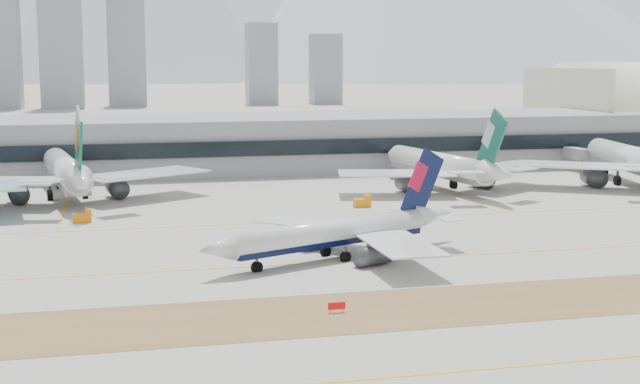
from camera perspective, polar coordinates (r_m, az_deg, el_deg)
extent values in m
plane|color=#9E9B94|center=(143.85, 2.22, -3.97)|extent=(3000.00, 3000.00, 0.00)
cube|color=brown|center=(114.29, 6.57, -7.32)|extent=(360.00, 18.00, 0.06)
cube|color=yellow|center=(139.16, 2.78, -4.39)|extent=(360.00, 0.45, 0.04)
cube|color=yellow|center=(94.03, 11.43, -10.96)|extent=(360.00, 0.45, 0.04)
cube|color=yellow|center=(172.35, -0.46, -1.86)|extent=(360.00, 0.45, 0.04)
cylinder|color=white|center=(138.88, 0.67, -2.60)|extent=(34.51, 17.84, 3.92)
cube|color=black|center=(139.10, 0.66, -3.04)|extent=(33.61, 17.02, 1.77)
cone|color=white|center=(127.63, -6.75, -3.66)|extent=(6.59, 5.78, 3.92)
cone|color=white|center=(152.90, 7.21, -1.45)|extent=(8.88, 6.77, 3.92)
cube|color=white|center=(150.27, -0.46, -1.98)|extent=(20.00, 19.90, 0.24)
cube|color=white|center=(155.50, 5.51, -1.14)|extent=(6.25, 6.43, 0.16)
cylinder|color=#3F4247|center=(146.65, -0.25, -3.10)|extent=(6.66, 5.08, 2.94)
cube|color=#3F4247|center=(146.41, -0.25, -2.65)|extent=(2.40, 1.26, 1.37)
cube|color=white|center=(133.68, 5.09, -3.33)|extent=(9.33, 19.56, 0.24)
cube|color=white|center=(148.23, 8.16, -1.67)|extent=(3.99, 5.80, 0.16)
cylinder|color=#3F4247|center=(135.52, 3.41, -4.08)|extent=(6.66, 5.08, 2.94)
cube|color=#3F4247|center=(135.27, 3.42, -3.60)|extent=(2.40, 1.26, 1.37)
cube|color=#09123B|center=(150.34, 6.57, 0.50)|extent=(9.04, 4.17, 12.29)
cube|color=#B60C35|center=(149.49, 6.30, 0.98)|extent=(4.19, 2.13, 5.27)
cylinder|color=#3F4247|center=(131.88, -4.06, -4.62)|extent=(0.47, 0.47, 2.35)
cylinder|color=black|center=(132.00, -4.06, -4.83)|extent=(1.89, 1.33, 1.77)
cylinder|color=#3F4247|center=(138.16, 1.64, -3.99)|extent=(0.47, 0.47, 2.35)
cylinder|color=black|center=(138.27, 1.64, -4.19)|extent=(1.89, 1.33, 1.77)
cylinder|color=#3F4247|center=(142.10, 0.36, -3.64)|extent=(0.47, 0.47, 2.35)
cylinder|color=black|center=(142.20, 0.36, -3.83)|extent=(1.89, 1.33, 1.77)
cylinder|color=white|center=(207.37, -15.94, 1.38)|extent=(12.63, 44.93, 5.89)
cube|color=slate|center=(207.57, -15.92, 0.93)|extent=(11.62, 43.91, 2.65)
cone|color=white|center=(232.75, -16.64, 2.10)|extent=(6.86, 7.63, 5.89)
cone|color=white|center=(180.44, -14.99, 0.63)|extent=(7.34, 10.68, 5.89)
cube|color=white|center=(203.37, -11.27, 1.16)|extent=(30.93, 25.61, 0.35)
cube|color=white|center=(183.29, -12.69, 0.97)|extent=(9.32, 7.58, 0.24)
cylinder|color=#3F4247|center=(205.77, -12.85, 0.28)|extent=(5.50, 8.01, 4.42)
cube|color=#3F4247|center=(205.53, -12.86, 0.77)|extent=(0.91, 3.12, 2.06)
cube|color=white|center=(181.45, -17.47, 0.71)|extent=(8.84, 5.60, 0.24)
cylinder|color=#3F4247|center=(203.49, -18.75, -0.05)|extent=(5.50, 8.01, 4.42)
cube|color=#3F4247|center=(203.25, -18.77, 0.44)|extent=(0.91, 3.12, 2.06)
cube|color=#0D5E3B|center=(182.70, -15.20, 2.92)|extent=(2.41, 12.26, 15.80)
cube|color=#D9570C|center=(183.78, -15.27, 3.49)|extent=(1.49, 5.59, 6.76)
cylinder|color=#3F4247|center=(224.66, -16.37, 0.68)|extent=(0.71, 0.71, 3.54)
cylinder|color=black|center=(224.76, -16.36, 0.49)|extent=(1.42, 2.78, 2.65)
cylinder|color=#3F4247|center=(206.39, -16.91, -0.02)|extent=(0.71, 0.71, 3.54)
cylinder|color=black|center=(206.50, -16.90, -0.22)|extent=(1.42, 2.78, 2.65)
cylinder|color=#3F4247|center=(207.20, -14.80, 0.10)|extent=(0.71, 0.71, 3.54)
cylinder|color=black|center=(207.31, -14.79, -0.10)|extent=(1.42, 2.78, 2.65)
cylinder|color=white|center=(216.62, 7.60, 1.80)|extent=(12.19, 41.74, 5.48)
cube|color=slate|center=(216.80, 7.60, 1.41)|extent=(11.24, 40.79, 2.46)
cone|color=white|center=(237.37, 4.69, 2.43)|extent=(6.44, 7.14, 5.48)
cone|color=white|center=(195.31, 11.36, 1.18)|extent=(6.91, 9.97, 5.48)
cube|color=white|center=(219.53, 11.74, 1.57)|extent=(28.71, 23.99, 0.33)
cube|color=white|center=(200.71, 12.77, 1.45)|extent=(8.66, 7.10, 0.22)
cylinder|color=#3F4247|center=(219.43, 10.25, 0.82)|extent=(5.18, 7.48, 4.11)
cube|color=#3F4247|center=(219.22, 10.26, 1.24)|extent=(0.88, 2.90, 1.92)
cube|color=white|center=(204.30, 4.88, 1.21)|extent=(28.28, 17.48, 0.33)
cube|color=white|center=(192.82, 9.32, 1.27)|extent=(8.18, 5.12, 0.22)
cylinder|color=#3F4247|center=(209.40, 5.72, 0.55)|extent=(5.18, 7.48, 4.11)
cube|color=#3F4247|center=(209.18, 5.72, 0.99)|extent=(0.88, 2.90, 1.92)
cube|color=#145A4D|center=(196.98, 10.95, 3.16)|extent=(2.36, 11.38, 14.69)
cube|color=silver|center=(197.79, 10.77, 3.65)|extent=(1.44, 5.19, 6.29)
cylinder|color=#3F4247|center=(230.75, 5.61, 1.15)|extent=(0.66, 0.66, 3.29)
cylinder|color=black|center=(230.84, 5.61, 0.98)|extent=(1.35, 2.59, 2.46)
cylinder|color=#3F4247|center=(214.41, 6.92, 0.57)|extent=(0.66, 0.66, 3.29)
cylinder|color=black|center=(214.51, 6.91, 0.39)|extent=(1.35, 2.59, 2.46)
cylinder|color=#3F4247|center=(218.01, 8.54, 0.67)|extent=(0.66, 0.66, 3.29)
cylinder|color=black|center=(218.10, 8.54, 0.49)|extent=(1.35, 2.59, 2.46)
cylinder|color=white|center=(235.15, 19.32, 2.07)|extent=(13.78, 45.72, 6.00)
cube|color=slate|center=(235.33, 19.30, 1.67)|extent=(12.74, 44.67, 2.70)
cone|color=white|center=(259.33, 17.11, 2.73)|extent=(7.11, 7.87, 6.00)
cube|color=white|center=(223.24, 16.12, 1.66)|extent=(31.42, 26.46, 0.36)
cylinder|color=#3F4247|center=(228.28, 17.12, 0.92)|extent=(5.74, 8.23, 4.50)
cube|color=#3F4247|center=(228.06, 17.14, 1.37)|extent=(0.99, 3.18, 2.10)
cylinder|color=#3F4247|center=(251.56, 17.77, 1.43)|extent=(0.72, 0.72, 3.60)
cylinder|color=black|center=(251.65, 17.76, 1.26)|extent=(1.50, 2.84, 2.70)
cylinder|color=#3F4247|center=(233.07, 18.50, 0.86)|extent=(0.72, 0.72, 3.60)
cylinder|color=black|center=(233.16, 18.49, 0.68)|extent=(1.50, 2.84, 2.70)
cube|color=gray|center=(254.19, -4.76, 3.17)|extent=(280.00, 42.00, 15.00)
cube|color=black|center=(233.01, -3.96, 2.80)|extent=(280.00, 1.20, 4.00)
cube|color=silver|center=(308.52, 15.35, 5.07)|extent=(2.00, 57.00, 27.90)
cube|color=red|center=(110.83, 1.08, -7.30)|extent=(2.20, 0.15, 0.90)
cylinder|color=orange|center=(110.82, 0.67, -7.65)|extent=(0.10, 0.10, 0.50)
cylinder|color=orange|center=(111.21, 1.48, -7.60)|extent=(0.10, 0.10, 0.50)
cube|color=orange|center=(188.52, 2.70, -0.70)|extent=(3.50, 2.00, 1.80)
cube|color=orange|center=(188.66, 3.05, -0.33)|extent=(1.20, 1.80, 1.00)
cylinder|color=black|center=(187.52, 2.41, -0.92)|extent=(0.70, 0.30, 0.70)
cylinder|color=black|center=(189.04, 2.28, -0.84)|extent=(0.70, 0.30, 0.70)
cylinder|color=black|center=(188.18, 3.12, -0.89)|extent=(0.70, 0.30, 0.70)
cylinder|color=black|center=(189.69, 2.98, -0.82)|extent=(0.70, 0.30, 0.70)
cube|color=orange|center=(176.90, -14.99, -1.60)|extent=(3.50, 2.00, 1.80)
cube|color=orange|center=(176.66, -14.61, -1.20)|extent=(1.20, 1.80, 1.00)
cylinder|color=black|center=(176.25, -15.38, -1.83)|extent=(0.70, 0.30, 0.70)
cylinder|color=black|center=(177.82, -15.36, -1.74)|extent=(0.70, 0.30, 0.70)
cylinder|color=black|center=(176.17, -14.60, -1.81)|extent=(0.70, 0.30, 0.70)
cylinder|color=black|center=(177.74, -14.59, -1.72)|extent=(0.70, 0.30, 0.70)
cube|color=gray|center=(586.35, -16.30, 10.53)|extent=(26.00, 23.40, 110.00)
cube|color=gray|center=(600.39, -12.29, 8.71)|extent=(24.00, 21.60, 70.00)
cube|color=gray|center=(613.93, -3.77, 8.18)|extent=(20.00, 18.00, 55.00)
cube|color=gray|center=(623.08, 0.35, 7.88)|extent=(20.00, 18.00, 48.00)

